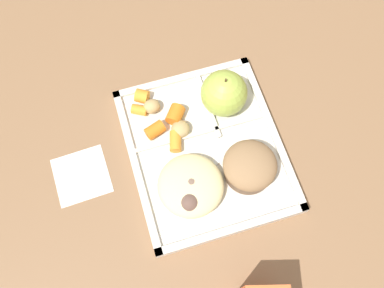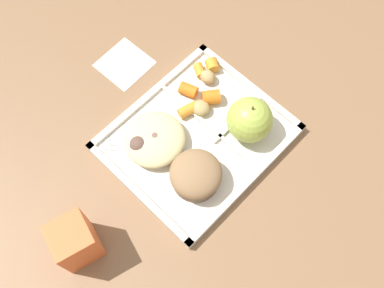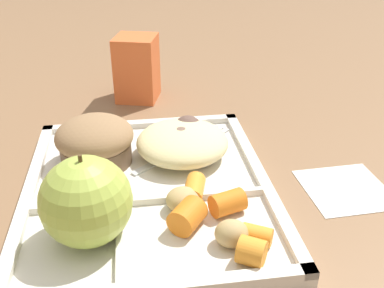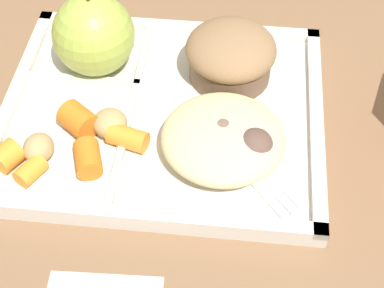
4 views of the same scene
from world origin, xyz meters
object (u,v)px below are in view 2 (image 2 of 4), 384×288
plastic_fork (143,147)px  milk_carton (77,244)px  lunch_tray (197,138)px  green_apple (250,120)px  bran_muffin (196,175)px

plastic_fork → milk_carton: size_ratio=1.32×
lunch_tray → milk_carton: (0.28, 0.00, 0.04)m
lunch_tray → milk_carton: size_ratio=3.05×
green_apple → plastic_fork: bearing=-35.4°
bran_muffin → plastic_fork: bran_muffin is taller
plastic_fork → lunch_tray: bearing=146.3°
lunch_tray → plastic_fork: size_ratio=2.30×
lunch_tray → green_apple: bearing=142.8°
green_apple → bran_muffin: size_ratio=0.98×
bran_muffin → lunch_tray: bearing=-137.8°
lunch_tray → plastic_fork: lunch_tray is taller
plastic_fork → milk_carton: milk_carton is taller
bran_muffin → green_apple: bearing=180.0°
lunch_tray → green_apple: 0.11m
lunch_tray → bran_muffin: 0.09m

